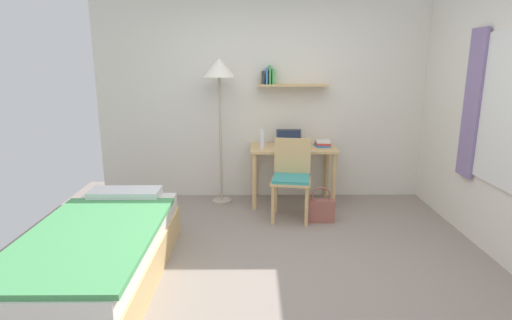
# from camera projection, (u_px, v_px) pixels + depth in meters

# --- Properties ---
(ground_plane) EXTENTS (5.28, 5.28, 0.00)m
(ground_plane) POSITION_uv_depth(u_px,v_px,m) (276.00, 267.00, 3.62)
(ground_plane) COLOR gray
(wall_back) EXTENTS (4.40, 0.27, 2.60)m
(wall_back) POSITION_uv_depth(u_px,v_px,m) (269.00, 98.00, 5.28)
(wall_back) COLOR silver
(wall_back) RESTS_ON ground_plane
(bed) EXTENTS (0.99, 2.06, 0.54)m
(bed) POSITION_uv_depth(u_px,v_px,m) (98.00, 255.00, 3.33)
(bed) COLOR tan
(bed) RESTS_ON ground_plane
(desk) EXTENTS (1.06, 0.58, 0.73)m
(desk) POSITION_uv_depth(u_px,v_px,m) (293.00, 157.00, 5.13)
(desk) COLOR tan
(desk) RESTS_ON ground_plane
(desk_chair) EXTENTS (0.50, 0.48, 0.91)m
(desk_chair) POSITION_uv_depth(u_px,v_px,m) (291.00, 175.00, 4.66)
(desk_chair) COLOR tan
(desk_chair) RESTS_ON ground_plane
(standing_lamp) EXTENTS (0.39, 0.39, 1.80)m
(standing_lamp) POSITION_uv_depth(u_px,v_px,m) (219.00, 76.00, 4.92)
(standing_lamp) COLOR #B2A893
(standing_lamp) RESTS_ON ground_plane
(laptop) EXTENTS (0.32, 0.22, 0.20)m
(laptop) POSITION_uv_depth(u_px,v_px,m) (289.00, 142.00, 5.16)
(laptop) COLOR #2D2D33
(laptop) RESTS_ON desk
(water_bottle) EXTENTS (0.07, 0.07, 0.23)m
(water_bottle) POSITION_uv_depth(u_px,v_px,m) (262.00, 139.00, 5.02)
(water_bottle) COLOR silver
(water_bottle) RESTS_ON desk
(book_stack) EXTENTS (0.20, 0.24, 0.07)m
(book_stack) POSITION_uv_depth(u_px,v_px,m) (323.00, 143.00, 5.13)
(book_stack) COLOR #3384C6
(book_stack) RESTS_ON desk
(handbag) EXTENTS (0.31, 0.11, 0.41)m
(handbag) POSITION_uv_depth(u_px,v_px,m) (321.00, 210.00, 4.61)
(handbag) COLOR #99564C
(handbag) RESTS_ON ground_plane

